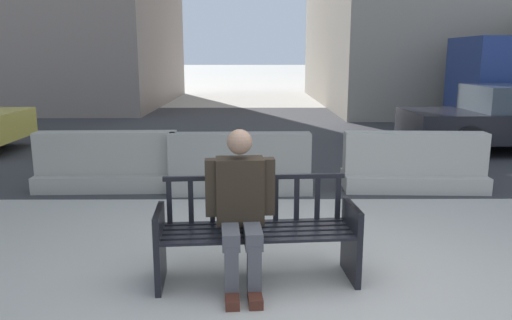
# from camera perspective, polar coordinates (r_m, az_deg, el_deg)

# --- Properties ---
(ground_plane) EXTENTS (200.00, 200.00, 0.00)m
(ground_plane) POSITION_cam_1_polar(r_m,az_deg,el_deg) (4.30, 9.38, -14.62)
(ground_plane) COLOR #ADA89E
(street_asphalt) EXTENTS (120.00, 12.00, 0.01)m
(street_asphalt) POSITION_cam_1_polar(r_m,az_deg,el_deg) (12.66, 2.83, 3.21)
(street_asphalt) COLOR #333335
(street_asphalt) RESTS_ON ground
(street_bench) EXTENTS (1.72, 0.65, 0.88)m
(street_bench) POSITION_cam_1_polar(r_m,az_deg,el_deg) (4.31, 0.10, -8.67)
(street_bench) COLOR black
(street_bench) RESTS_ON ground
(seated_person) EXTENTS (0.59, 0.74, 1.31)m
(seated_person) POSITION_cam_1_polar(r_m,az_deg,el_deg) (4.15, -1.78, -5.20)
(seated_person) COLOR #2D2319
(seated_person) RESTS_ON ground
(jersey_barrier_centre) EXTENTS (2.02, 0.73, 0.84)m
(jersey_barrier_centre) POSITION_cam_1_polar(r_m,az_deg,el_deg) (7.10, -1.84, -0.89)
(jersey_barrier_centre) COLOR gray
(jersey_barrier_centre) RESTS_ON ground
(jersey_barrier_left) EXTENTS (2.02, 0.74, 0.84)m
(jersey_barrier_left) POSITION_cam_1_polar(r_m,az_deg,el_deg) (7.53, -16.61, -0.64)
(jersey_barrier_left) COLOR #9E998E
(jersey_barrier_left) RESTS_ON ground
(jersey_barrier_right) EXTENTS (2.03, 0.76, 0.84)m
(jersey_barrier_right) POSITION_cam_1_polar(r_m,az_deg,el_deg) (7.53, 17.57, -0.72)
(jersey_barrier_right) COLOR #ADA89E
(jersey_barrier_right) RESTS_ON ground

